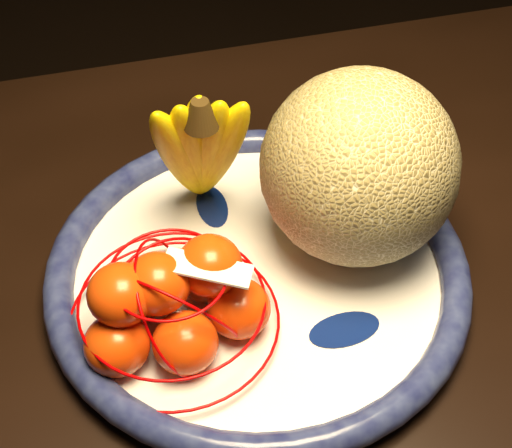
{
  "coord_description": "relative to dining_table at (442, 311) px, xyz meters",
  "views": [
    {
      "loc": [
        -0.3,
        -0.35,
        1.26
      ],
      "look_at": [
        -0.23,
        0.13,
        0.76
      ],
      "focal_mm": 55.0,
      "sensor_mm": 36.0,
      "label": 1
    }
  ],
  "objects": [
    {
      "name": "dining_table",
      "position": [
        0.0,
        0.0,
        0.0
      ],
      "size": [
        1.47,
        0.98,
        0.69
      ],
      "rotation": [
        0.0,
        0.0,
        0.11
      ],
      "color": "black",
      "rests_on": "ground"
    },
    {
      "name": "fruit_bowl",
      "position": [
        -0.19,
        0.0,
        0.09
      ],
      "size": [
        0.39,
        0.39,
        0.03
      ],
      "rotation": [
        0.0,
        0.0,
        -0.43
      ],
      "color": "white",
      "rests_on": "dining_table"
    },
    {
      "name": "cantaloupe",
      "position": [
        -0.1,
        0.04,
        0.18
      ],
      "size": [
        0.18,
        0.18,
        0.18
      ],
      "primitive_type": "sphere",
      "color": "olive",
      "rests_on": "fruit_bowl"
    },
    {
      "name": "banana_bunch",
      "position": [
        -0.23,
        0.09,
        0.18
      ],
      "size": [
        0.12,
        0.11,
        0.18
      ],
      "rotation": [
        0.0,
        0.0,
        0.03
      ],
      "color": "yellow",
      "rests_on": "fruit_bowl"
    },
    {
      "name": "mandarin_bag",
      "position": [
        -0.27,
        -0.05,
        0.13
      ],
      "size": [
        0.2,
        0.2,
        0.11
      ],
      "rotation": [
        0.0,
        0.0,
        0.07
      ],
      "color": "#F74D11",
      "rests_on": "fruit_bowl"
    },
    {
      "name": "price_tag",
      "position": [
        -0.24,
        -0.05,
        0.17
      ],
      "size": [
        0.08,
        0.05,
        0.01
      ],
      "primitive_type": "cube",
      "rotation": [
        -0.14,
        0.1,
        -0.34
      ],
      "color": "white",
      "rests_on": "mandarin_bag"
    }
  ]
}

